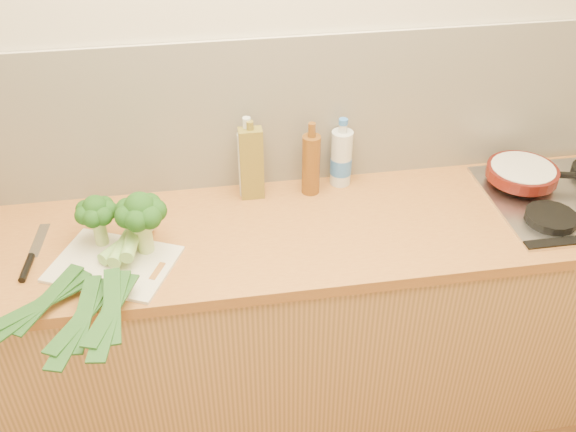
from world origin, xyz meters
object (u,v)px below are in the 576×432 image
(gas_hob, at_px, (574,197))
(chopping_board, at_px, (114,264))
(chefs_knife, at_px, (30,261))
(skillet, at_px, (523,172))

(gas_hob, height_order, chopping_board, gas_hob)
(chopping_board, bearing_deg, chefs_knife, -167.18)
(gas_hob, bearing_deg, chefs_knife, -178.52)
(skillet, bearing_deg, chopping_board, -156.20)
(chopping_board, bearing_deg, gas_hob, 28.49)
(chopping_board, distance_m, chefs_knife, 0.26)
(chopping_board, bearing_deg, skillet, 33.35)
(gas_hob, bearing_deg, chopping_board, -176.31)
(chefs_knife, xyz_separation_m, skillet, (1.68, 0.16, 0.05))
(gas_hob, distance_m, chopping_board, 1.57)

